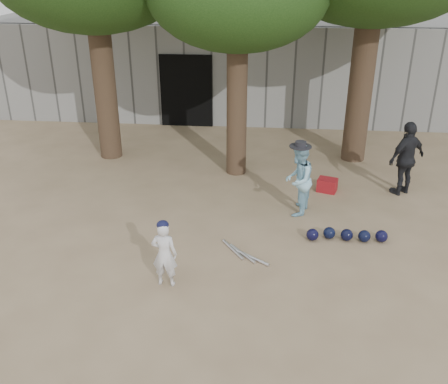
# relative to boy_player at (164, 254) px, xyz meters

# --- Properties ---
(ground) EXTENTS (70.00, 70.00, 0.00)m
(ground) POSITION_rel_boy_player_xyz_m (0.20, 0.58, -0.57)
(ground) COLOR #937C5E
(ground) RESTS_ON ground
(boy_player) EXTENTS (0.43, 0.29, 1.13)m
(boy_player) POSITION_rel_boy_player_xyz_m (0.00, 0.00, 0.00)
(boy_player) COLOR silver
(boy_player) RESTS_ON ground
(spectator_blue) EXTENTS (0.73, 0.85, 1.50)m
(spectator_blue) POSITION_rel_boy_player_xyz_m (2.20, 2.71, 0.18)
(spectator_blue) COLOR #94CDE5
(spectator_blue) RESTS_ON ground
(spectator_dark) EXTENTS (1.04, 0.88, 1.67)m
(spectator_dark) POSITION_rel_boy_player_xyz_m (4.60, 3.91, 0.27)
(spectator_dark) COLOR black
(spectator_dark) RESTS_ON ground
(red_bag) EXTENTS (0.50, 0.43, 0.30)m
(red_bag) POSITION_rel_boy_player_xyz_m (2.94, 3.85, -0.42)
(red_bag) COLOR maroon
(red_bag) RESTS_ON ground
(back_building) EXTENTS (16.00, 5.24, 3.00)m
(back_building) POSITION_rel_boy_player_xyz_m (0.20, 10.91, 0.93)
(back_building) COLOR gray
(back_building) RESTS_ON ground
(helmet_row) EXTENTS (1.51, 0.32, 0.23)m
(helmet_row) POSITION_rel_boy_player_xyz_m (3.10, 1.68, -0.45)
(helmet_row) COLOR black
(helmet_row) RESTS_ON ground
(bat_pile) EXTENTS (0.89, 0.79, 0.06)m
(bat_pile) POSITION_rel_boy_player_xyz_m (1.19, 0.99, -0.54)
(bat_pile) COLOR silver
(bat_pile) RESTS_ON ground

